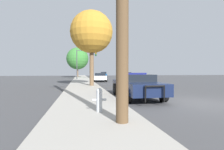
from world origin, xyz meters
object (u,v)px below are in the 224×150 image
(fire_hydrant, at_px, (99,99))
(tree_sidewalk_near, at_px, (92,32))
(tree_sidewalk_far, at_px, (77,59))
(car_background_midblock, at_px, (100,77))
(car_background_distant, at_px, (103,74))
(traffic_light, at_px, (85,58))
(car_background_oncoming, at_px, (126,76))
(police_car, at_px, (136,85))

(fire_hydrant, height_order, tree_sidewalk_near, tree_sidewalk_near)
(fire_hydrant, xyz_separation_m, tree_sidewalk_far, (-1.12, 36.64, 4.00))
(fire_hydrant, bearing_deg, car_background_midblock, 83.32)
(tree_sidewalk_far, bearing_deg, car_background_distant, 39.99)
(tree_sidewalk_far, xyz_separation_m, tree_sidewalk_near, (1.62, -25.61, 0.72))
(fire_hydrant, distance_m, traffic_light, 25.63)
(car_background_oncoming, distance_m, tree_sidewalk_far, 16.54)
(police_car, xyz_separation_m, car_background_midblock, (-0.24, 16.02, -0.05))
(car_background_distant, xyz_separation_m, tree_sidewalk_near, (-5.43, -31.52, 4.57))
(traffic_light, xyz_separation_m, car_background_distant, (5.64, 17.13, -3.07))
(police_car, bearing_deg, tree_sidewalk_far, -82.68)
(traffic_light, xyz_separation_m, tree_sidewalk_near, (0.22, -14.40, 1.50))
(police_car, distance_m, fire_hydrant, 4.48)
(car_background_oncoming, height_order, car_background_distant, car_background_oncoming)
(car_background_midblock, distance_m, car_background_oncoming, 5.74)
(police_car, xyz_separation_m, traffic_light, (-2.26, 21.74, 3.05))
(fire_hydrant, height_order, tree_sidewalk_far, tree_sidewalk_far)
(traffic_light, xyz_separation_m, car_background_oncoming, (6.85, -2.60, -3.07))
(car_background_oncoming, bearing_deg, traffic_light, -16.33)
(traffic_light, relative_size, car_background_oncoming, 1.19)
(tree_sidewalk_near, bearing_deg, car_background_midblock, 78.22)
(traffic_light, distance_m, tree_sidewalk_near, 14.48)
(car_background_midblock, relative_size, tree_sidewalk_near, 0.64)
(traffic_light, distance_m, car_background_oncoming, 7.94)
(fire_hydrant, xyz_separation_m, tree_sidewalk_near, (0.50, 11.03, 4.72))
(fire_hydrant, height_order, car_background_oncoming, car_background_oncoming)
(fire_hydrant, distance_m, car_background_oncoming, 23.91)
(police_car, height_order, fire_hydrant, police_car)
(car_background_midblock, bearing_deg, police_car, -84.48)
(car_background_midblock, height_order, car_background_distant, car_background_distant)
(traffic_light, bearing_deg, tree_sidewalk_near, -89.14)
(car_background_midblock, height_order, tree_sidewalk_far, tree_sidewalk_far)
(car_background_distant, bearing_deg, car_background_midblock, -95.20)
(police_car, relative_size, fire_hydrant, 6.34)
(police_car, height_order, car_background_distant, police_car)
(car_background_oncoming, relative_size, tree_sidewalk_far, 0.62)
(traffic_light, bearing_deg, tree_sidewalk_far, 97.14)
(police_car, relative_size, car_background_distant, 1.14)
(car_background_oncoming, relative_size, car_background_distant, 0.97)
(police_car, height_order, tree_sidewalk_near, tree_sidewalk_near)
(police_car, relative_size, car_background_midblock, 1.11)
(police_car, xyz_separation_m, car_background_distant, (3.38, 38.87, -0.02))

